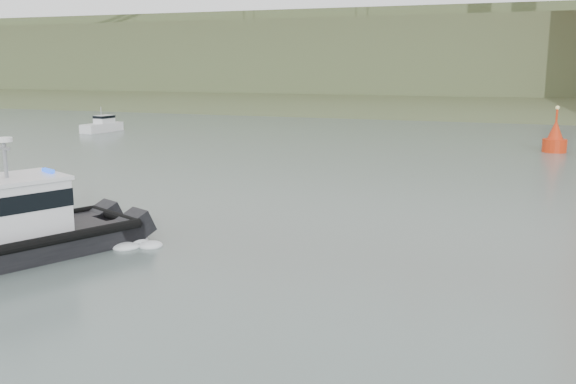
% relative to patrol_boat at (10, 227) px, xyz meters
% --- Properties ---
extents(ground, '(400.00, 400.00, 0.00)m').
position_rel_patrol_boat_xyz_m(ground, '(9.97, -2.32, -1.23)').
color(ground, '#576862').
rests_on(ground, ground).
extents(headlands, '(500.00, 105.36, 27.12)m').
position_rel_patrol_boat_xyz_m(headlands, '(9.97, 123.17, 5.81)').
color(headlands, '#43512E').
rests_on(headlands, ground).
extents(patrol_boat, '(7.55, 10.73, 4.91)m').
position_rel_patrol_boat_xyz_m(patrol_boat, '(0.00, 0.00, 0.00)').
color(patrol_boat, black).
rests_on(patrol_boat, ground).
extents(motorboat, '(2.31, 5.41, 2.89)m').
position_rel_patrol_boat_xyz_m(motorboat, '(-26.31, 41.89, -0.51)').
color(motorboat, silver).
rests_on(motorboat, ground).
extents(nav_buoy, '(2.04, 2.04, 4.24)m').
position_rel_patrol_boat_xyz_m(nav_buoy, '(21.14, 40.97, -0.12)').
color(nav_buoy, red).
rests_on(nav_buoy, ground).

